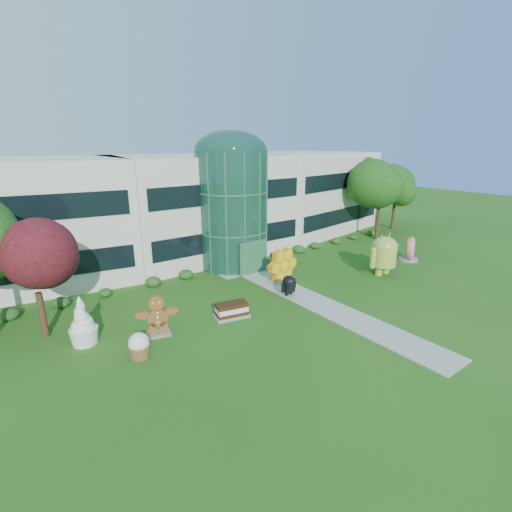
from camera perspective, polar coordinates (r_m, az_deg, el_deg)
ground at (r=24.74m, az=12.00°, el=-8.30°), size 140.00×140.00×0.00m
building at (r=37.18m, az=-8.82°, el=7.91°), size 46.00×15.00×9.30m
atrium at (r=32.02m, az=-3.73°, el=7.07°), size 6.00×6.00×9.80m
walkway at (r=25.95m, az=8.70°, el=-6.81°), size 2.40×20.00×0.04m
tree_red at (r=23.27m, az=-30.62°, el=-4.06°), size 4.00×4.00×6.00m
trees_backdrop at (r=32.98m, az=-4.66°, el=6.11°), size 52.00×8.00×8.40m
android_green at (r=31.92m, az=19.10°, el=0.57°), size 3.37×2.28×3.77m
android_black at (r=26.41m, az=5.07°, el=-4.28°), size 1.61×1.17×1.71m
donut at (r=36.75m, az=22.52°, el=1.06°), size 2.38×2.03×2.25m
gingerbread at (r=21.65m, az=-14.96°, el=-8.79°), size 2.80×1.70×2.42m
ice_cream_sandwich at (r=23.27m, az=-3.76°, el=-8.32°), size 2.33×1.51×0.96m
honeycomb at (r=28.91m, az=4.08°, el=-1.62°), size 3.16×1.46×2.39m
froyo at (r=22.04m, az=-25.18°, el=-8.99°), size 1.75×1.75×2.73m
cupcake at (r=20.03m, az=-17.54°, el=-12.97°), size 1.42×1.42×1.36m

